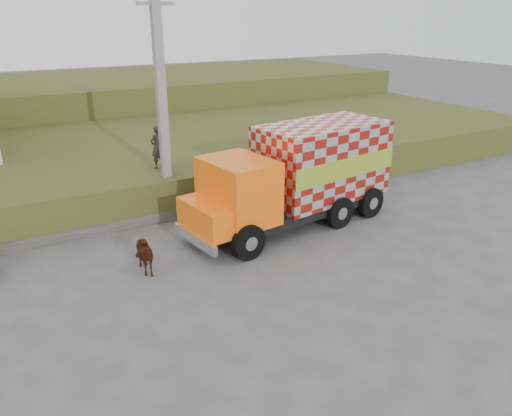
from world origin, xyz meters
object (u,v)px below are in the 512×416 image
utility_pole (162,103)px  pedestrian (157,147)px  cargo_truck (300,175)px  cow (141,254)px

utility_pole → pedestrian: size_ratio=4.97×
cargo_truck → utility_pole: bearing=134.3°
cargo_truck → cow: bearing=179.5°
cargo_truck → pedestrian: bearing=124.3°
utility_pole → pedestrian: (0.09, 1.11, -1.77)m
cow → cargo_truck: bearing=8.8°
cargo_truck → cow: (-5.91, -0.84, -1.18)m
utility_pole → cargo_truck: bearing=-37.1°
utility_pole → cow: utility_pole is taller
utility_pole → cow: size_ratio=5.95×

